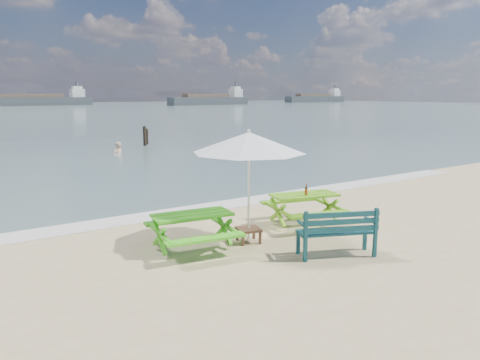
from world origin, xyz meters
TOP-DOWN VIEW (x-y plane):
  - foam_strip at (0.00, 4.60)m, footprint 22.00×0.90m
  - picnic_table_left at (-1.50, 1.79)m, footprint 1.74×1.89m
  - picnic_table_right at (1.49, 1.89)m, footprint 1.89×2.01m
  - park_bench at (0.57, -0.03)m, footprint 1.53×1.02m
  - side_table at (-0.33, 1.55)m, footprint 0.56×0.56m
  - patio_umbrella at (-0.33, 1.55)m, footprint 2.82×2.82m
  - beer_bottle at (1.44, 1.78)m, footprint 0.07×0.07m
  - swimmer at (2.63, 17.52)m, footprint 0.76×0.64m
  - mooring_pilings at (5.27, 20.06)m, footprint 0.58×0.78m
  - cargo_ships at (43.53, 122.44)m, footprint 156.22×38.15m

SIDE VIEW (x-z plane):
  - swimmer at x=2.63m, z-range -1.21..0.56m
  - foam_strip at x=0.00m, z-range 0.00..0.01m
  - side_table at x=-0.33m, z-range 0.01..0.30m
  - park_bench at x=0.57m, z-range -0.17..0.73m
  - picnic_table_left at x=-1.50m, z-range -0.01..0.71m
  - picnic_table_right at x=1.49m, z-range -0.01..0.72m
  - mooring_pilings at x=5.27m, z-range -0.24..1.11m
  - beer_bottle at x=1.44m, z-range 0.69..0.96m
  - cargo_ships at x=43.53m, z-range -1.02..3.38m
  - patio_umbrella at x=-0.33m, z-range 0.92..3.19m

